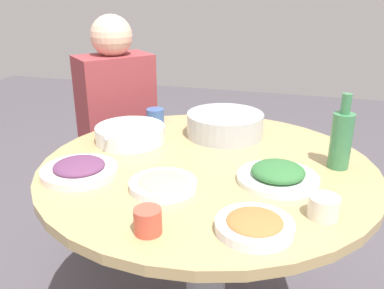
{
  "coord_description": "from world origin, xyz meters",
  "views": [
    {
      "loc": [
        -0.3,
        1.23,
        1.31
      ],
      "look_at": [
        0.08,
        -0.1,
        0.77
      ],
      "focal_mm": 38.85,
      "sensor_mm": 36.0,
      "label": 1
    }
  ],
  "objects_px": {
    "soup_bowl": "(130,134)",
    "stool_for_diner_left": "(123,206)",
    "dish_eggplant": "(79,169)",
    "diner_left": "(116,110)",
    "round_dining_table": "(207,209)",
    "dish_greens": "(278,175)",
    "tea_cup_side": "(155,116)",
    "tea_cup_near": "(148,221)",
    "tea_cup_far": "(324,207)",
    "dish_noodles": "(163,183)",
    "rice_bowl": "(225,124)",
    "green_bottle": "(341,139)",
    "dish_tofu_braise": "(254,225)"
  },
  "relations": [
    {
      "from": "dish_greens",
      "to": "tea_cup_near",
      "type": "xyz_separation_m",
      "value": [
        0.27,
        0.37,
        0.01
      ]
    },
    {
      "from": "soup_bowl",
      "to": "green_bottle",
      "type": "height_order",
      "value": "green_bottle"
    },
    {
      "from": "green_bottle",
      "to": "tea_cup_near",
      "type": "height_order",
      "value": "green_bottle"
    },
    {
      "from": "tea_cup_far",
      "to": "soup_bowl",
      "type": "bearing_deg",
      "value": -27.79
    },
    {
      "from": "dish_tofu_braise",
      "to": "diner_left",
      "type": "distance_m",
      "value": 1.18
    },
    {
      "from": "soup_bowl",
      "to": "dish_tofu_braise",
      "type": "distance_m",
      "value": 0.72
    },
    {
      "from": "stool_for_diner_left",
      "to": "diner_left",
      "type": "distance_m",
      "value": 0.53
    },
    {
      "from": "rice_bowl",
      "to": "green_bottle",
      "type": "relative_size",
      "value": 1.21
    },
    {
      "from": "dish_eggplant",
      "to": "diner_left",
      "type": "height_order",
      "value": "diner_left"
    },
    {
      "from": "round_dining_table",
      "to": "dish_greens",
      "type": "distance_m",
      "value": 0.31
    },
    {
      "from": "dish_tofu_braise",
      "to": "tea_cup_far",
      "type": "xyz_separation_m",
      "value": [
        -0.16,
        -0.11,
        0.01
      ]
    },
    {
      "from": "rice_bowl",
      "to": "dish_noodles",
      "type": "distance_m",
      "value": 0.5
    },
    {
      "from": "diner_left",
      "to": "tea_cup_near",
      "type": "bearing_deg",
      "value": 119.51
    },
    {
      "from": "tea_cup_side",
      "to": "diner_left",
      "type": "bearing_deg",
      "value": -31.15
    },
    {
      "from": "tea_cup_side",
      "to": "stool_for_diner_left",
      "type": "distance_m",
      "value": 0.65
    },
    {
      "from": "tea_cup_far",
      "to": "dish_noodles",
      "type": "bearing_deg",
      "value": -4.75
    },
    {
      "from": "rice_bowl",
      "to": "dish_eggplant",
      "type": "relative_size",
      "value": 1.25
    },
    {
      "from": "soup_bowl",
      "to": "dish_tofu_braise",
      "type": "bearing_deg",
      "value": 138.14
    },
    {
      "from": "soup_bowl",
      "to": "green_bottle",
      "type": "bearing_deg",
      "value": 177.56
    },
    {
      "from": "dish_eggplant",
      "to": "tea_cup_near",
      "type": "relative_size",
      "value": 3.49
    },
    {
      "from": "dish_greens",
      "to": "stool_for_diner_left",
      "type": "relative_size",
      "value": 0.58
    },
    {
      "from": "dish_noodles",
      "to": "dish_greens",
      "type": "relative_size",
      "value": 0.8
    },
    {
      "from": "rice_bowl",
      "to": "green_bottle",
      "type": "bearing_deg",
      "value": 154.92
    },
    {
      "from": "soup_bowl",
      "to": "dish_noodles",
      "type": "height_order",
      "value": "soup_bowl"
    },
    {
      "from": "soup_bowl",
      "to": "dish_noodles",
      "type": "relative_size",
      "value": 1.41
    },
    {
      "from": "tea_cup_near",
      "to": "stool_for_diner_left",
      "type": "relative_size",
      "value": 0.16
    },
    {
      "from": "round_dining_table",
      "to": "green_bottle",
      "type": "xyz_separation_m",
      "value": [
        -0.41,
        -0.09,
        0.27
      ]
    },
    {
      "from": "dish_greens",
      "to": "diner_left",
      "type": "bearing_deg",
      "value": -35.77
    },
    {
      "from": "tea_cup_side",
      "to": "dish_tofu_braise",
      "type": "bearing_deg",
      "value": 126.12
    },
    {
      "from": "round_dining_table",
      "to": "dish_eggplant",
      "type": "distance_m",
      "value": 0.46
    },
    {
      "from": "dish_greens",
      "to": "dish_eggplant",
      "type": "distance_m",
      "value": 0.61
    },
    {
      "from": "dish_noodles",
      "to": "dish_eggplant",
      "type": "height_order",
      "value": "dish_eggplant"
    },
    {
      "from": "round_dining_table",
      "to": "dish_tofu_braise",
      "type": "bearing_deg",
      "value": 119.84
    },
    {
      "from": "dish_noodles",
      "to": "tea_cup_far",
      "type": "relative_size",
      "value": 2.49
    },
    {
      "from": "stool_for_diner_left",
      "to": "tea_cup_far",
      "type": "bearing_deg",
      "value": 141.04
    },
    {
      "from": "round_dining_table",
      "to": "soup_bowl",
      "type": "bearing_deg",
      "value": -20.17
    },
    {
      "from": "rice_bowl",
      "to": "stool_for_diner_left",
      "type": "relative_size",
      "value": 0.7
    },
    {
      "from": "dish_greens",
      "to": "green_bottle",
      "type": "distance_m",
      "value": 0.25
    },
    {
      "from": "dish_eggplant",
      "to": "stool_for_diner_left",
      "type": "relative_size",
      "value": 0.56
    },
    {
      "from": "tea_cup_near",
      "to": "tea_cup_far",
      "type": "xyz_separation_m",
      "value": [
        -0.4,
        -0.19,
        -0.0
      ]
    },
    {
      "from": "tea_cup_far",
      "to": "tea_cup_side",
      "type": "relative_size",
      "value": 1.06
    },
    {
      "from": "soup_bowl",
      "to": "green_bottle",
      "type": "relative_size",
      "value": 1.14
    },
    {
      "from": "soup_bowl",
      "to": "stool_for_diner_left",
      "type": "distance_m",
      "value": 0.74
    },
    {
      "from": "rice_bowl",
      "to": "dish_tofu_braise",
      "type": "distance_m",
      "value": 0.67
    },
    {
      "from": "green_bottle",
      "to": "tea_cup_far",
      "type": "bearing_deg",
      "value": 81.56
    },
    {
      "from": "dish_greens",
      "to": "stool_for_diner_left",
      "type": "xyz_separation_m",
      "value": [
        0.81,
        -0.59,
        -0.56
      ]
    },
    {
      "from": "dish_noodles",
      "to": "diner_left",
      "type": "bearing_deg",
      "value": -55.61
    },
    {
      "from": "dish_noodles",
      "to": "tea_cup_side",
      "type": "relative_size",
      "value": 2.64
    },
    {
      "from": "soup_bowl",
      "to": "dish_tofu_braise",
      "type": "relative_size",
      "value": 1.45
    },
    {
      "from": "soup_bowl",
      "to": "tea_cup_far",
      "type": "distance_m",
      "value": 0.79
    }
  ]
}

